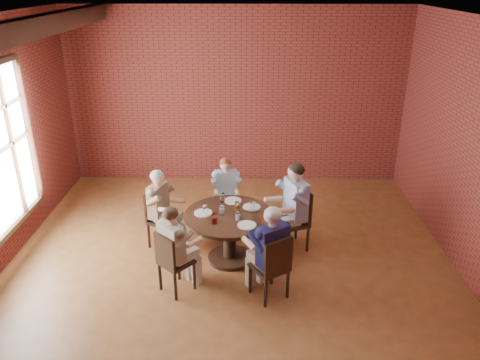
{
  "coord_description": "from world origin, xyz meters",
  "views": [
    {
      "loc": [
        0.24,
        -5.4,
        3.87
      ],
      "look_at": [
        0.13,
        1.0,
        1.06
      ],
      "focal_mm": 35.0,
      "sensor_mm": 36.0,
      "label": 1
    }
  ],
  "objects_px": {
    "dining_table": "(229,228)",
    "diner_a": "(292,207)",
    "diner_c": "(162,209)",
    "diner_e": "(270,253)",
    "chair_e": "(273,266)",
    "chair_a": "(297,216)",
    "smartphone": "(253,225)",
    "diner_b": "(226,194)",
    "diner_d": "(175,250)",
    "chair_b": "(226,200)",
    "chair_d": "(172,261)",
    "chair_c": "(158,216)"
  },
  "relations": [
    {
      "from": "diner_d",
      "to": "smartphone",
      "type": "distance_m",
      "value": 1.09
    },
    {
      "from": "diner_a",
      "to": "chair_e",
      "type": "height_order",
      "value": "diner_a"
    },
    {
      "from": "diner_a",
      "to": "diner_c",
      "type": "height_order",
      "value": "diner_a"
    },
    {
      "from": "chair_b",
      "to": "smartphone",
      "type": "xyz_separation_m",
      "value": [
        0.43,
        -1.35,
        0.28
      ]
    },
    {
      "from": "chair_c",
      "to": "diner_d",
      "type": "relative_size",
      "value": 0.72
    },
    {
      "from": "diner_d",
      "to": "chair_b",
      "type": "bearing_deg",
      "value": -65.49
    },
    {
      "from": "chair_e",
      "to": "diner_e",
      "type": "relative_size",
      "value": 0.71
    },
    {
      "from": "dining_table",
      "to": "chair_a",
      "type": "relative_size",
      "value": 1.34
    },
    {
      "from": "diner_c",
      "to": "chair_e",
      "type": "xyz_separation_m",
      "value": [
        1.63,
        -1.3,
        -0.12
      ]
    },
    {
      "from": "smartphone",
      "to": "diner_b",
      "type": "bearing_deg",
      "value": 110.7
    },
    {
      "from": "chair_a",
      "to": "diner_d",
      "type": "xyz_separation_m",
      "value": [
        -1.67,
        -1.12,
        0.1
      ]
    },
    {
      "from": "diner_d",
      "to": "diner_e",
      "type": "relative_size",
      "value": 0.95
    },
    {
      "from": "dining_table",
      "to": "smartphone",
      "type": "relative_size",
      "value": 8.77
    },
    {
      "from": "chair_a",
      "to": "diner_b",
      "type": "xyz_separation_m",
      "value": [
        -1.09,
        0.57,
        0.09
      ]
    },
    {
      "from": "dining_table",
      "to": "diner_c",
      "type": "relative_size",
      "value": 1.04
    },
    {
      "from": "chair_a",
      "to": "diner_c",
      "type": "relative_size",
      "value": 0.78
    },
    {
      "from": "dining_table",
      "to": "smartphone",
      "type": "bearing_deg",
      "value": -43.53
    },
    {
      "from": "chair_e",
      "to": "diner_b",
      "type": "bearing_deg",
      "value": -103.17
    },
    {
      "from": "diner_e",
      "to": "dining_table",
      "type": "bearing_deg",
      "value": -90.0
    },
    {
      "from": "diner_e",
      "to": "smartphone",
      "type": "relative_size",
      "value": 8.81
    },
    {
      "from": "chair_b",
      "to": "diner_a",
      "type": "bearing_deg",
      "value": -38.84
    },
    {
      "from": "diner_a",
      "to": "diner_c",
      "type": "bearing_deg",
      "value": -112.54
    },
    {
      "from": "chair_d",
      "to": "chair_e",
      "type": "bearing_deg",
      "value": -142.46
    },
    {
      "from": "dining_table",
      "to": "diner_e",
      "type": "distance_m",
      "value": 1.0
    },
    {
      "from": "chair_d",
      "to": "diner_d",
      "type": "distance_m",
      "value": 0.15
    },
    {
      "from": "diner_a",
      "to": "diner_e",
      "type": "relative_size",
      "value": 1.06
    },
    {
      "from": "diner_e",
      "to": "diner_c",
      "type": "bearing_deg",
      "value": -70.98
    },
    {
      "from": "dining_table",
      "to": "chair_d",
      "type": "xyz_separation_m",
      "value": [
        -0.72,
        -0.78,
        -0.04
      ]
    },
    {
      "from": "chair_c",
      "to": "diner_d",
      "type": "distance_m",
      "value": 1.24
    },
    {
      "from": "diner_e",
      "to": "smartphone",
      "type": "distance_m",
      "value": 0.56
    },
    {
      "from": "diner_a",
      "to": "diner_c",
      "type": "xyz_separation_m",
      "value": [
        -1.96,
        0.04,
        -0.07
      ]
    },
    {
      "from": "chair_b",
      "to": "diner_d",
      "type": "height_order",
      "value": "diner_d"
    },
    {
      "from": "dining_table",
      "to": "diner_a",
      "type": "height_order",
      "value": "diner_a"
    },
    {
      "from": "diner_c",
      "to": "chair_e",
      "type": "bearing_deg",
      "value": -107.55
    },
    {
      "from": "diner_e",
      "to": "chair_a",
      "type": "bearing_deg",
      "value": -143.89
    },
    {
      "from": "diner_b",
      "to": "dining_table",
      "type": "bearing_deg",
      "value": -90.0
    },
    {
      "from": "dining_table",
      "to": "diner_a",
      "type": "xyz_separation_m",
      "value": [
        0.92,
        0.36,
        0.16
      ]
    },
    {
      "from": "chair_e",
      "to": "smartphone",
      "type": "height_order",
      "value": "chair_e"
    },
    {
      "from": "diner_b",
      "to": "chair_e",
      "type": "xyz_separation_m",
      "value": [
        0.68,
        -1.86,
        -0.11
      ]
    },
    {
      "from": "diner_c",
      "to": "smartphone",
      "type": "distance_m",
      "value": 1.55
    },
    {
      "from": "chair_b",
      "to": "chair_d",
      "type": "distance_m",
      "value": 1.92
    },
    {
      "from": "chair_b",
      "to": "diner_b",
      "type": "distance_m",
      "value": 0.15
    },
    {
      "from": "diner_a",
      "to": "diner_b",
      "type": "xyz_separation_m",
      "value": [
        -1.01,
        0.6,
        -0.08
      ]
    },
    {
      "from": "chair_a",
      "to": "diner_c",
      "type": "bearing_deg",
      "value": -111.55
    },
    {
      "from": "chair_a",
      "to": "smartphone",
      "type": "distance_m",
      "value": 1.0
    },
    {
      "from": "chair_a",
      "to": "chair_d",
      "type": "relative_size",
      "value": 1.09
    },
    {
      "from": "dining_table",
      "to": "diner_d",
      "type": "relative_size",
      "value": 1.05
    },
    {
      "from": "diner_c",
      "to": "diner_e",
      "type": "xyz_separation_m",
      "value": [
        1.58,
        -1.23,
        0.03
      ]
    },
    {
      "from": "diner_d",
      "to": "smartphone",
      "type": "height_order",
      "value": "diner_d"
    },
    {
      "from": "chair_b",
      "to": "diner_c",
      "type": "distance_m",
      "value": 1.15
    }
  ]
}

